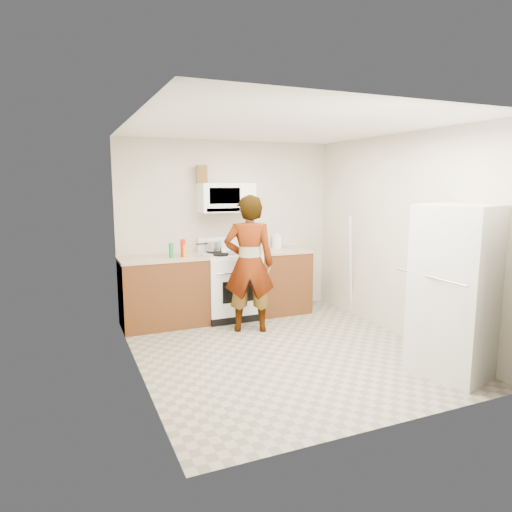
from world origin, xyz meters
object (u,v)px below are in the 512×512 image
kettle (277,241)px  saucepan (214,246)px  gas_range (230,284)px  microwave (226,198)px  fridge (457,291)px  person (249,264)px

kettle → saucepan: size_ratio=0.83×
gas_range → saucepan: 0.59m
microwave → saucepan: size_ratio=3.34×
fridge → saucepan: 3.28m
gas_range → saucepan: (-0.18, 0.17, 0.53)m
gas_range → kettle: size_ratio=6.01×
microwave → kettle: (0.84, 0.07, -0.67)m
gas_range → fridge: size_ratio=0.66×
person → fridge: (1.38, -2.05, -0.03)m
gas_range → microwave: (0.00, 0.13, 1.21)m
gas_range → fridge: (1.41, -2.70, 0.36)m
person → fridge: 2.47m
fridge → gas_range: bearing=101.4°
gas_range → fridge: bearing=-62.3°
gas_range → kettle: 1.02m
fridge → kettle: (-0.58, 2.89, 0.18)m
gas_range → person: 0.76m
kettle → gas_range: bearing=178.1°
microwave → saucepan: bearing=165.3°
person → saucepan: bearing=-54.3°
saucepan → fridge: bearing=-61.0°
gas_range → saucepan: bearing=135.3°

